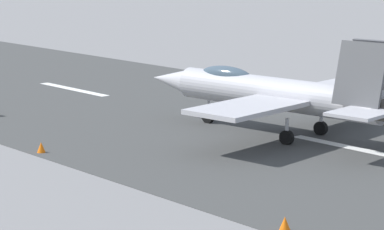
{
  "coord_description": "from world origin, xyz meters",
  "views": [
    {
      "loc": [
        -25.69,
        34.43,
        9.87
      ],
      "look_at": [
        4.27,
        7.76,
        2.2
      ],
      "focal_mm": 80.02,
      "sensor_mm": 36.0,
      "label": 1
    }
  ],
  "objects": [
    {
      "name": "marker_cone_near",
      "position": [
        -5.97,
        12.42,
        0.28
      ],
      "size": [
        0.44,
        0.44,
        0.55
      ],
      "primitive_type": "cone",
      "color": "orange",
      "rests_on": "ground"
    },
    {
      "name": "runway_strip",
      "position": [
        -0.02,
        0.0,
        0.01
      ],
      "size": [
        240.0,
        26.0,
        0.02
      ],
      "color": "#3F403F",
      "rests_on": "ground"
    },
    {
      "name": "ground_plane",
      "position": [
        0.0,
        0.0,
        0.0
      ],
      "size": [
        400.0,
        400.0,
        0.0
      ],
      "primitive_type": "plane",
      "color": "slate"
    },
    {
      "name": "marker_cone_mid",
      "position": [
        10.36,
        12.42,
        0.28
      ],
      "size": [
        0.44,
        0.44,
        0.55
      ],
      "primitive_type": "cone",
      "color": "orange",
      "rests_on": "ground"
    },
    {
      "name": "fighter_jet",
      "position": [
        5.35,
        0.51,
        2.36
      ],
      "size": [
        17.59,
        14.31,
        5.55
      ],
      "color": "#B3B1B8",
      "rests_on": "ground"
    }
  ]
}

